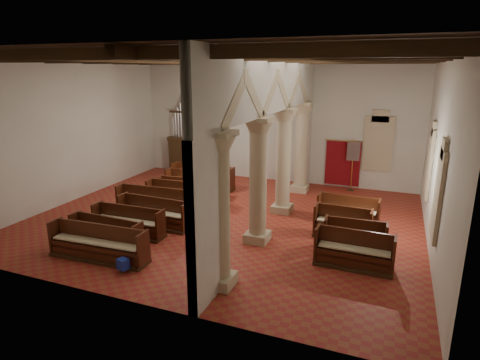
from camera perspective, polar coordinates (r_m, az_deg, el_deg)
name	(u,v)px	position (r m, az deg, el deg)	size (l,w,h in m)	color
floor	(225,218)	(15.27, -2.10, -5.49)	(14.00, 14.00, 0.00)	maroon
ceiling	(224,53)	(14.26, -2.35, 17.63)	(14.00, 14.00, 0.00)	#312110
wall_back	(273,121)	(20.04, 4.74, 8.39)	(14.00, 0.02, 6.00)	silver
wall_front	(118,183)	(9.41, -17.00, -0.40)	(14.00, 0.02, 6.00)	silver
wall_left	(72,130)	(18.40, -22.77, 6.60)	(0.02, 12.00, 6.00)	silver
wall_right	(440,155)	(13.34, 26.57, 3.20)	(0.02, 12.00, 6.00)	silver
ceiling_beams	(224,58)	(14.26, -2.34, 16.91)	(13.80, 11.80, 0.30)	#3A2512
arcade	(273,127)	(13.76, 4.70, 7.50)	(0.90, 11.90, 6.00)	tan
window_right_a	(440,195)	(12.07, 26.54, -1.89)	(0.03, 1.00, 2.20)	#398269
window_right_b	(431,163)	(15.94, 25.49, 2.15)	(0.03, 1.00, 2.20)	#398269
window_back	(378,144)	(19.32, 19.05, 4.92)	(1.00, 0.03, 2.20)	#398269
pipe_organ	(189,149)	(21.58, -7.30, 4.44)	(2.10, 0.85, 4.40)	#3A2512
lectern	(207,166)	(21.27, -4.73, 1.93)	(0.55, 0.57, 1.19)	#3E2A13
dossal_curtain	(343,163)	(19.58, 14.40, 2.32)	(1.80, 0.07, 2.17)	maroon
processional_banner	(352,174)	(19.20, 15.59, 0.89)	(0.57, 0.72, 2.48)	#3A2512
hymnal_box_a	(123,264)	(11.81, -16.30, -11.39)	(0.30, 0.24, 0.30)	#16339B
hymnal_box_b	(193,243)	(12.71, -6.66, -8.88)	(0.28, 0.23, 0.28)	navy
hymnal_box_c	(183,210)	(15.57, -8.05, -4.23)	(0.30, 0.25, 0.30)	navy
tube_heater_a	(84,240)	(13.95, -21.25, -7.98)	(0.09, 0.09, 0.91)	silver
tube_heater_b	(133,232)	(14.13, -15.04, -7.13)	(0.11, 0.11, 1.08)	white
nave_pew_0	(99,248)	(12.75, -19.46, -9.13)	(3.17, 0.84, 1.05)	#3A2512
nave_pew_1	(106,237)	(13.53, -18.49, -7.72)	(2.61, 0.76, 0.96)	#3A2512
nave_pew_2	(129,226)	(14.22, -15.57, -6.28)	(2.60, 0.72, 1.00)	#3A2512
nave_pew_3	(154,217)	(14.76, -12.14, -5.17)	(2.80, 0.79, 1.04)	#3A2512
nave_pew_4	(158,206)	(15.82, -11.60, -3.68)	(3.40, 0.92, 1.08)	#3A2512
nave_pew_5	(180,199)	(16.47, -8.56, -2.74)	(2.81, 0.87, 1.09)	#3A2512
nave_pew_6	(192,195)	(17.03, -6.83, -2.13)	(3.12, 0.89, 1.03)	#3A2512
nave_pew_7	(195,187)	(18.03, -6.42, -1.04)	(2.75, 0.73, 1.09)	#3A2512
nave_pew_8	(202,181)	(19.06, -5.36, -0.09)	(3.12, 0.84, 1.11)	#3A2512
aisle_pew_0	(354,255)	(12.03, 15.87, -10.26)	(2.21, 0.78, 1.08)	#3A2512
aisle_pew_1	(355,241)	(13.02, 15.98, -8.33)	(1.91, 0.77, 1.00)	#3A2512
aisle_pew_2	(342,228)	(13.90, 14.33, -6.57)	(1.88, 0.77, 1.06)	#3A2512
aisle_pew_3	(348,215)	(15.08, 15.06, -4.87)	(2.20, 0.81, 1.07)	#3A2512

